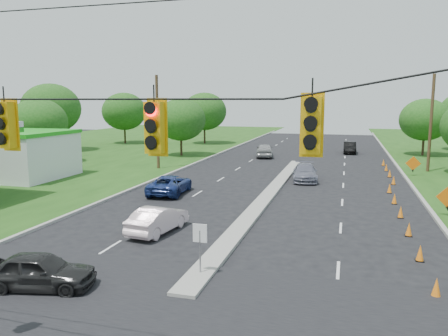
% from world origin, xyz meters
% --- Properties ---
extents(curb_left, '(0.25, 110.00, 0.16)m').
position_xyz_m(curb_left, '(-10.10, 30.00, 0.00)').
color(curb_left, gray).
rests_on(curb_left, ground).
extents(curb_right, '(0.25, 110.00, 0.16)m').
position_xyz_m(curb_right, '(10.10, 30.00, 0.00)').
color(curb_right, gray).
rests_on(curb_right, ground).
extents(median, '(1.00, 34.00, 0.18)m').
position_xyz_m(median, '(0.00, 21.00, 0.00)').
color(median, gray).
rests_on(median, ground).
extents(median_sign, '(0.55, 0.06, 2.05)m').
position_xyz_m(median_sign, '(0.00, 6.00, 1.46)').
color(median_sign, gray).
rests_on(median_sign, ground).
extents(signal_span, '(25.60, 0.32, 9.00)m').
position_xyz_m(signal_span, '(-0.05, -1.00, 4.97)').
color(signal_span, '#422D1C').
rests_on(signal_span, ground).
extents(utility_pole_far_left, '(0.28, 0.28, 9.00)m').
position_xyz_m(utility_pole_far_left, '(-12.50, 30.00, 4.50)').
color(utility_pole_far_left, '#422D1C').
rests_on(utility_pole_far_left, ground).
extents(utility_pole_far_right, '(0.28, 0.28, 9.00)m').
position_xyz_m(utility_pole_far_right, '(12.50, 35.00, 4.50)').
color(utility_pole_far_right, '#422D1C').
rests_on(utility_pole_far_right, ground).
extents(cone_1, '(0.32, 0.32, 0.70)m').
position_xyz_m(cone_1, '(8.23, 6.50, 0.35)').
color(cone_1, orange).
rests_on(cone_1, ground).
extents(cone_2, '(0.32, 0.32, 0.70)m').
position_xyz_m(cone_2, '(8.23, 10.00, 0.35)').
color(cone_2, orange).
rests_on(cone_2, ground).
extents(cone_3, '(0.32, 0.32, 0.70)m').
position_xyz_m(cone_3, '(8.23, 13.50, 0.35)').
color(cone_3, orange).
rests_on(cone_3, ground).
extents(cone_4, '(0.32, 0.32, 0.70)m').
position_xyz_m(cone_4, '(8.23, 17.00, 0.35)').
color(cone_4, orange).
rests_on(cone_4, ground).
extents(cone_5, '(0.32, 0.32, 0.70)m').
position_xyz_m(cone_5, '(8.23, 20.50, 0.35)').
color(cone_5, orange).
rests_on(cone_5, ground).
extents(cone_6, '(0.32, 0.32, 0.70)m').
position_xyz_m(cone_6, '(8.23, 24.00, 0.35)').
color(cone_6, orange).
rests_on(cone_6, ground).
extents(cone_7, '(0.32, 0.32, 0.70)m').
position_xyz_m(cone_7, '(8.83, 27.50, 0.35)').
color(cone_7, orange).
rests_on(cone_7, ground).
extents(cone_8, '(0.32, 0.32, 0.70)m').
position_xyz_m(cone_8, '(8.83, 31.00, 0.35)').
color(cone_8, orange).
rests_on(cone_8, ground).
extents(cone_9, '(0.32, 0.32, 0.70)m').
position_xyz_m(cone_9, '(8.83, 34.50, 0.35)').
color(cone_9, orange).
rests_on(cone_9, ground).
extents(cone_10, '(0.32, 0.32, 0.70)m').
position_xyz_m(cone_10, '(8.83, 38.00, 0.35)').
color(cone_10, orange).
rests_on(cone_10, ground).
extents(work_sign_1, '(1.27, 0.58, 1.37)m').
position_xyz_m(work_sign_1, '(10.80, 18.00, 1.09)').
color(work_sign_1, black).
rests_on(work_sign_1, ground).
extents(work_sign_2, '(1.27, 0.58, 1.37)m').
position_xyz_m(work_sign_2, '(10.80, 32.00, 1.09)').
color(work_sign_2, black).
rests_on(work_sign_2, ground).
extents(tree_2, '(5.88, 5.88, 6.86)m').
position_xyz_m(tree_2, '(-26.00, 30.00, 4.34)').
color(tree_2, black).
rests_on(tree_2, ground).
extents(tree_3, '(7.56, 7.56, 8.82)m').
position_xyz_m(tree_3, '(-32.00, 40.00, 5.58)').
color(tree_3, black).
rests_on(tree_3, ground).
extents(tree_4, '(6.72, 6.72, 7.84)m').
position_xyz_m(tree_4, '(-28.00, 52.00, 4.96)').
color(tree_4, black).
rests_on(tree_4, ground).
extents(tree_5, '(5.88, 5.88, 6.86)m').
position_xyz_m(tree_5, '(-14.00, 40.00, 4.34)').
color(tree_5, black).
rests_on(tree_5, ground).
extents(tree_6, '(6.72, 6.72, 7.84)m').
position_xyz_m(tree_6, '(-16.00, 55.00, 4.96)').
color(tree_6, black).
rests_on(tree_6, ground).
extents(tree_12, '(5.88, 5.88, 6.86)m').
position_xyz_m(tree_12, '(14.00, 48.00, 4.34)').
color(tree_12, black).
rests_on(tree_12, ground).
extents(black_sedan, '(4.11, 2.33, 1.32)m').
position_xyz_m(black_sedan, '(-5.09, 3.44, 0.66)').
color(black_sedan, black).
rests_on(black_sedan, ground).
extents(white_sedan, '(1.93, 4.19, 1.33)m').
position_xyz_m(white_sedan, '(-3.87, 10.78, 0.67)').
color(white_sedan, white).
rests_on(white_sedan, ground).
extents(blue_pickup, '(2.61, 5.00, 1.35)m').
position_xyz_m(blue_pickup, '(-6.89, 19.52, 0.67)').
color(blue_pickup, navy).
rests_on(blue_pickup, ground).
extents(silver_car_far, '(2.46, 4.95, 1.38)m').
position_xyz_m(silver_car_far, '(1.90, 27.34, 0.69)').
color(silver_car_far, slate).
rests_on(silver_car_far, ground).
extents(silver_car_oncoming, '(2.75, 5.01, 1.62)m').
position_xyz_m(silver_car_oncoming, '(-4.15, 41.59, 0.81)').
color(silver_car_oncoming, '#9C9C9C').
rests_on(silver_car_oncoming, ground).
extents(dark_car_receding, '(1.58, 4.36, 1.43)m').
position_xyz_m(dark_car_receding, '(5.52, 48.30, 0.72)').
color(dark_car_receding, black).
rests_on(dark_car_receding, ground).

